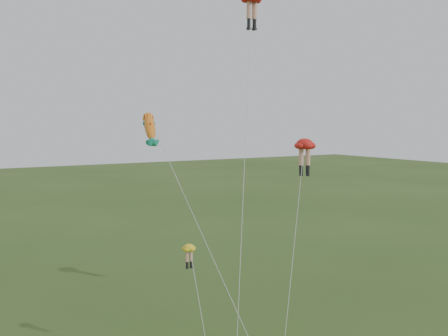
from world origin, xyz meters
TOP-DOWN VIEW (x-y plane):
  - legs_kite_red_high at (6.11, 7.90)m, footprint 7.91×9.80m
  - legs_kite_red_mid at (8.22, 3.93)m, footprint 7.49×6.94m
  - legs_kite_yellow at (-3.06, 0.49)m, footprint 0.96×2.65m
  - fish_kite at (-1.16, 10.87)m, footprint 2.28×14.97m

SIDE VIEW (x-z plane):
  - legs_kite_yellow at x=-3.06m, z-range 3.08..10.77m
  - legs_kite_red_mid at x=8.22m, z-range 6.01..19.55m
  - fish_kite at x=-1.16m, z-range 6.45..22.19m
  - legs_kite_red_high at x=6.11m, z-range 11.46..36.21m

